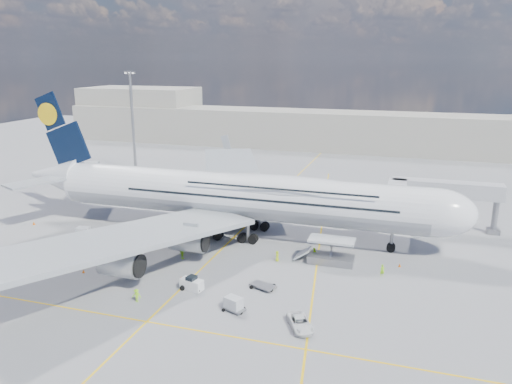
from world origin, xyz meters
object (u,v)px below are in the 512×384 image
(catering_truck_inner, at_px, (226,201))
(crew_nose, at_px, (382,270))
(dolly_back, at_px, (90,247))
(baggage_tug, at_px, (192,284))
(cone_wing_left_outer, at_px, (225,189))
(cone_wing_right_inner, at_px, (181,278))
(dolly_nose_near, at_px, (263,285))
(dolly_row_c, at_px, (143,247))
(cone_tail, at_px, (34,223))
(light_mast, at_px, (133,122))
(cargo_loader, at_px, (330,254))
(crew_loader, at_px, (314,254))
(dolly_nose_far, at_px, (234,304))
(crew_van, at_px, (277,256))
(cone_wing_right_outer, at_px, (83,271))
(jet_bridge, at_px, (427,193))
(service_van, at_px, (300,323))
(catering_truck_outer, at_px, (238,174))
(dolly_row_a, at_px, (83,232))
(airliner, at_px, (238,195))
(cone_nose, at_px, (400,265))
(cone_wing_left_inner, at_px, (240,210))
(dolly_row_b, at_px, (83,260))
(crew_wing, at_px, (182,253))
(crew_tug, at_px, (137,296))

(catering_truck_inner, bearing_deg, crew_nose, -54.42)
(dolly_back, relative_size, baggage_tug, 1.11)
(cone_wing_left_outer, bearing_deg, cone_wing_right_inner, -76.00)
(dolly_nose_near, bearing_deg, dolly_row_c, -177.48)
(crew_nose, relative_size, cone_tail, 2.70)
(light_mast, height_order, cone_tail, light_mast)
(cargo_loader, distance_m, crew_nose, 7.96)
(crew_loader, bearing_deg, dolly_nose_far, -48.89)
(dolly_row_c, height_order, catering_truck_inner, catering_truck_inner)
(crew_van, relative_size, cone_wing_right_outer, 3.24)
(dolly_back, bearing_deg, crew_van, -21.19)
(baggage_tug, xyz_separation_m, cone_wing_right_outer, (-16.46, 0.23, -0.58))
(baggage_tug, bearing_deg, cargo_loader, 54.12)
(jet_bridge, relative_size, light_mast, 0.74)
(jet_bridge, distance_m, service_van, 39.81)
(dolly_row_c, distance_m, crew_van, 21.17)
(catering_truck_outer, xyz_separation_m, cone_wing_right_inner, (11.06, -53.44, -1.69))
(cone_wing_right_outer, bearing_deg, dolly_row_a, 125.83)
(airliner, relative_size, dolly_back, 22.57)
(cone_nose, bearing_deg, light_mast, 148.61)
(dolly_back, bearing_deg, cone_wing_right_inner, -47.30)
(light_mast, distance_m, dolly_nose_far, 77.88)
(airliner, distance_m, dolly_row_c, 17.22)
(cargo_loader, height_order, catering_truck_outer, catering_truck_outer)
(crew_loader, bearing_deg, crew_nose, 41.98)
(dolly_row_a, xyz_separation_m, dolly_back, (5.21, -5.46, 0.10))
(airliner, distance_m, catering_truck_inner, 13.86)
(airliner, bearing_deg, crew_nose, -21.68)
(catering_truck_outer, relative_size, cone_nose, 15.46)
(cone_wing_right_outer, bearing_deg, cone_wing_left_outer, 86.71)
(cone_wing_left_inner, bearing_deg, jet_bridge, -1.90)
(light_mast, bearing_deg, catering_truck_inner, -35.15)
(jet_bridge, distance_m, cone_wing_right_outer, 55.36)
(dolly_row_b, height_order, dolly_back, dolly_back)
(dolly_row_c, bearing_deg, cone_wing_left_inner, 50.68)
(jet_bridge, relative_size, cone_wing_left_inner, 31.00)
(airliner, xyz_separation_m, cone_nose, (26.27, -5.60, -6.63))
(dolly_row_b, xyz_separation_m, crew_van, (26.55, 9.10, 0.41))
(dolly_row_c, distance_m, crew_wing, 7.79)
(light_mast, bearing_deg, dolly_row_c, -58.13)
(crew_van, bearing_deg, crew_nose, -117.08)
(dolly_nose_near, bearing_deg, cone_wing_left_outer, 138.28)
(dolly_row_a, relative_size, cone_wing_left_outer, 5.89)
(dolly_nose_far, xyz_separation_m, crew_loader, (5.93, 18.21, -0.07))
(airliner, relative_size, cone_tail, 127.42)
(service_van, height_order, crew_nose, crew_nose)
(jet_bridge, distance_m, crew_tug, 50.23)
(catering_truck_inner, relative_size, cone_wing_right_inner, 14.27)
(crew_van, bearing_deg, baggage_tug, 122.70)
(dolly_nose_far, height_order, crew_loader, dolly_nose_far)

